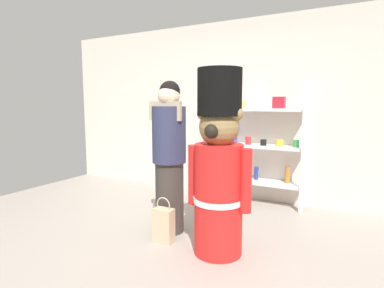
% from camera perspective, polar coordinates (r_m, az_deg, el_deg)
% --- Properties ---
extents(ground_plane, '(6.40, 6.40, 0.00)m').
position_cam_1_polar(ground_plane, '(3.06, -5.94, -19.69)').
color(ground_plane, '#9E9389').
extents(back_wall, '(6.40, 0.12, 2.60)m').
position_cam_1_polar(back_wall, '(4.71, 9.09, 6.10)').
color(back_wall, silver).
rests_on(back_wall, ground_plane).
extents(merchandise_shelf, '(1.35, 0.35, 1.69)m').
position_cam_1_polar(merchandise_shelf, '(4.44, 11.70, 0.15)').
color(merchandise_shelf, white).
rests_on(merchandise_shelf, ground_plane).
extents(teddy_bear_guard, '(0.62, 0.46, 1.70)m').
position_cam_1_polar(teddy_bear_guard, '(2.85, 4.92, -4.37)').
color(teddy_bear_guard, red).
rests_on(teddy_bear_guard, ground_plane).
extents(person_shopper, '(0.38, 0.36, 1.63)m').
position_cam_1_polar(person_shopper, '(3.34, -4.19, -2.02)').
color(person_shopper, '#38332D').
rests_on(person_shopper, ground_plane).
extents(shopping_bag, '(0.21, 0.12, 0.47)m').
position_cam_1_polar(shopping_bag, '(3.25, -5.23, -14.53)').
color(shopping_bag, '#C1AD89').
rests_on(shopping_bag, ground_plane).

